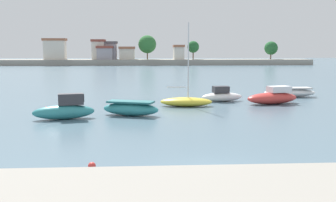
% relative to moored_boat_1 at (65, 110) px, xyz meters
% --- Properties ---
extents(ground_plane, '(400.00, 400.00, 0.00)m').
position_rel_moored_boat_1_xyz_m(ground_plane, '(8.36, -12.91, -0.64)').
color(ground_plane, slate).
extents(moored_boat_1, '(4.45, 2.26, 1.80)m').
position_rel_moored_boat_1_xyz_m(moored_boat_1, '(0.00, 0.00, 0.00)').
color(moored_boat_1, teal).
rests_on(moored_boat_1, ground).
extents(moored_boat_2, '(4.52, 2.64, 1.09)m').
position_rel_moored_boat_1_xyz_m(moored_boat_2, '(4.58, 1.19, -0.12)').
color(moored_boat_2, teal).
rests_on(moored_boat_2, ground).
extents(moored_boat_3, '(4.61, 2.10, 7.13)m').
position_rel_moored_boat_1_xyz_m(moored_boat_3, '(9.19, 5.59, -0.22)').
color(moored_boat_3, yellow).
rests_on(moored_boat_3, ground).
extents(moored_boat_4, '(4.14, 1.95, 1.45)m').
position_rel_moored_boat_1_xyz_m(moored_boat_4, '(12.88, 8.50, -0.11)').
color(moored_boat_4, white).
rests_on(moored_boat_4, ground).
extents(moored_boat_5, '(5.30, 3.07, 1.59)m').
position_rel_moored_boat_1_xyz_m(moored_boat_5, '(17.19, 6.61, -0.03)').
color(moored_boat_5, '#C63833').
rests_on(moored_boat_5, ground).
extents(moored_boat_6, '(5.38, 1.90, 0.98)m').
position_rel_moored_boat_1_xyz_m(moored_boat_6, '(20.60, 11.56, -0.17)').
color(moored_boat_6, white).
rests_on(moored_boat_6, ground).
extents(mooring_buoy_1, '(0.32, 0.32, 0.32)m').
position_rel_moored_boat_1_xyz_m(mooring_buoy_1, '(3.47, -11.72, -0.48)').
color(mooring_buoy_1, red).
rests_on(mooring_buoy_1, ground).
extents(mooring_buoy_2, '(0.36, 0.36, 0.36)m').
position_rel_moored_boat_1_xyz_m(mooring_buoy_2, '(-2.25, 3.72, -0.46)').
color(mooring_buoy_2, red).
rests_on(mooring_buoy_2, ground).
extents(distant_shoreline, '(98.34, 10.06, 9.19)m').
position_rel_moored_boat_1_xyz_m(distant_shoreline, '(5.66, 94.02, 1.70)').
color(distant_shoreline, gray).
rests_on(distant_shoreline, ground).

